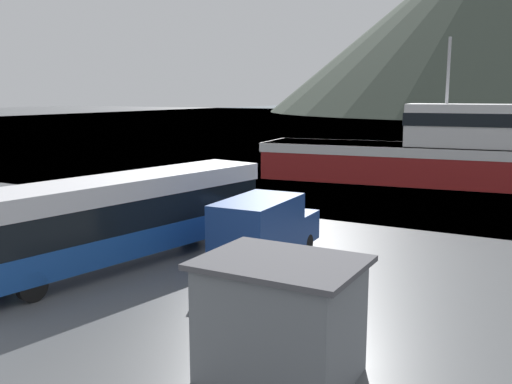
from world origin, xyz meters
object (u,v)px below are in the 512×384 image
object	(u,v)px
tour_bus	(125,214)
fishing_boat	(433,154)
small_boat	(317,158)
dock_kiosk	(280,318)
delivery_van	(264,228)

from	to	relation	value
tour_bus	fishing_boat	world-z (taller)	fishing_boat
small_boat	fishing_boat	bearing A→B (deg)	160.12
tour_bus	dock_kiosk	bearing A→B (deg)	-19.51
delivery_van	dock_kiosk	size ratio (longest dim) A/B	1.62
tour_bus	small_boat	bearing A→B (deg)	109.92
tour_bus	fishing_boat	size ratio (longest dim) A/B	0.55
tour_bus	fishing_boat	xyz separation A→B (m)	(5.59, 23.89, 0.24)
dock_kiosk	delivery_van	bearing A→B (deg)	120.52
tour_bus	delivery_van	size ratio (longest dim) A/B	2.30
fishing_boat	dock_kiosk	xyz separation A→B (m)	(3.00, -28.73, -0.68)
delivery_van	dock_kiosk	bearing A→B (deg)	-61.99
tour_bus	dock_kiosk	size ratio (longest dim) A/B	3.72
delivery_van	dock_kiosk	world-z (taller)	dock_kiosk
delivery_van	tour_bus	bearing A→B (deg)	-154.65
delivery_van	small_boat	distance (m)	29.30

